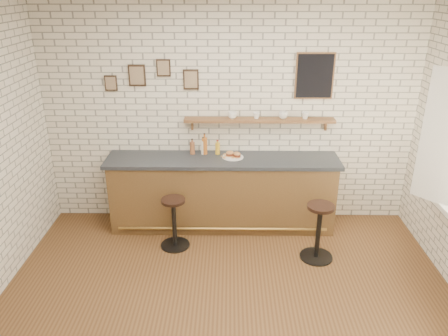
{
  "coord_description": "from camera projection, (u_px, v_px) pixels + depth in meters",
  "views": [
    {
      "loc": [
        0.01,
        -3.68,
        3.15
      ],
      "look_at": [
        -0.06,
        0.9,
        1.21
      ],
      "focal_mm": 35.0,
      "sensor_mm": 36.0,
      "label": 1
    }
  ],
  "objects": [
    {
      "name": "back_wall_decor",
      "position": [
        247.0,
        76.0,
        5.64
      ],
      "size": [
        2.96,
        0.02,
        0.56
      ],
      "color": "black",
      "rests_on": "ground"
    },
    {
      "name": "condiment_bottle_yellow",
      "position": [
        218.0,
        148.0,
        5.9
      ],
      "size": [
        0.06,
        0.06,
        0.2
      ],
      "color": "gold",
      "rests_on": "bar_counter"
    },
    {
      "name": "ciabatta_sandwich",
      "position": [
        233.0,
        154.0,
        5.8
      ],
      "size": [
        0.23,
        0.17,
        0.07
      ],
      "color": "tan",
      "rests_on": "sandwich_plate"
    },
    {
      "name": "shelf_cup_d",
      "position": [
        305.0,
        115.0,
        5.75
      ],
      "size": [
        0.13,
        0.13,
        0.09
      ],
      "primitive_type": "imported",
      "rotation": [
        0.0,
        0.0,
        0.37
      ],
      "color": "white",
      "rests_on": "wall_shelf"
    },
    {
      "name": "shelf_cup_a",
      "position": [
        232.0,
        115.0,
        5.76
      ],
      "size": [
        0.14,
        0.14,
        0.09
      ],
      "primitive_type": "imported",
      "rotation": [
        0.0,
        0.0,
        0.19
      ],
      "color": "white",
      "rests_on": "wall_shelf"
    },
    {
      "name": "wall_shelf",
      "position": [
        259.0,
        120.0,
        5.79
      ],
      "size": [
        2.0,
        0.18,
        0.18
      ],
      "color": "brown",
      "rests_on": "ground"
    },
    {
      "name": "bar_stool_left",
      "position": [
        174.0,
        221.0,
        5.55
      ],
      "size": [
        0.38,
        0.38,
        0.68
      ],
      "color": "black",
      "rests_on": "ground"
    },
    {
      "name": "potato_chips",
      "position": [
        232.0,
        156.0,
        5.81
      ],
      "size": [
        0.26,
        0.19,
        0.0
      ],
      "color": "#EAA952",
      "rests_on": "sandwich_plate"
    },
    {
      "name": "shelf_cup_b",
      "position": [
        256.0,
        116.0,
        5.76
      ],
      "size": [
        0.13,
        0.13,
        0.08
      ],
      "primitive_type": "imported",
      "rotation": [
        0.0,
        0.0,
        0.85
      ],
      "color": "white",
      "rests_on": "wall_shelf"
    },
    {
      "name": "bar_stool_right",
      "position": [
        319.0,
        230.0,
        5.29
      ],
      "size": [
        0.42,
        0.42,
        0.73
      ],
      "color": "black",
      "rests_on": "ground"
    },
    {
      "name": "bitters_bottle_white",
      "position": [
        203.0,
        147.0,
        5.9
      ],
      "size": [
        0.06,
        0.06,
        0.24
      ],
      "color": "white",
      "rests_on": "bar_counter"
    },
    {
      "name": "ground",
      "position": [
        228.0,
        306.0,
        4.62
      ],
      "size": [
        5.0,
        5.0,
        0.0
      ],
      "primitive_type": "plane",
      "color": "brown",
      "rests_on": "ground"
    },
    {
      "name": "bitters_bottle_brown",
      "position": [
        192.0,
        148.0,
        5.91
      ],
      "size": [
        0.07,
        0.07,
        0.22
      ],
      "color": "brown",
      "rests_on": "bar_counter"
    },
    {
      "name": "sandwich_plate",
      "position": [
        233.0,
        157.0,
        5.82
      ],
      "size": [
        0.28,
        0.28,
        0.01
      ],
      "primitive_type": "cylinder",
      "color": "white",
      "rests_on": "bar_counter"
    },
    {
      "name": "bar_counter",
      "position": [
        223.0,
        192.0,
        5.98
      ],
      "size": [
        3.1,
        0.65,
        1.01
      ],
      "color": "brown",
      "rests_on": "ground"
    },
    {
      "name": "shelf_cup_c",
      "position": [
        283.0,
        115.0,
        5.75
      ],
      "size": [
        0.17,
        0.17,
        0.1
      ],
      "primitive_type": "imported",
      "rotation": [
        0.0,
        0.0,
        1.05
      ],
      "color": "white",
      "rests_on": "wall_shelf"
    },
    {
      "name": "bitters_bottle_amber",
      "position": [
        205.0,
        146.0,
        5.89
      ],
      "size": [
        0.07,
        0.07,
        0.29
      ],
      "color": "#A05319",
      "rests_on": "bar_counter"
    }
  ]
}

